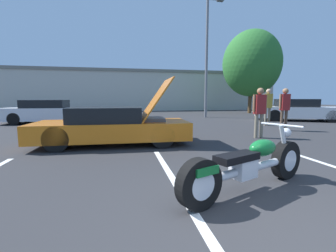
# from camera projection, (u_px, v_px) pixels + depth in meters

# --- Properties ---
(ground_plane) EXTENTS (80.00, 80.00, 0.00)m
(ground_plane) POSITION_uv_depth(u_px,v_px,m) (295.00, 248.00, 2.08)
(ground_plane) COLOR #2D2D30
(parking_stripe_middle) EXTENTS (0.12, 4.75, 0.01)m
(parking_stripe_middle) POSITION_uv_depth(u_px,v_px,m) (179.00, 188.00, 3.45)
(parking_stripe_middle) COLOR white
(parking_stripe_middle) RESTS_ON ground
(far_building) EXTENTS (32.00, 4.20, 4.40)m
(far_building) POSITION_uv_depth(u_px,v_px,m) (137.00, 90.00, 25.48)
(far_building) COLOR beige
(far_building) RESTS_ON ground
(light_pole) EXTENTS (1.21, 0.28, 8.17)m
(light_pole) POSITION_uv_depth(u_px,v_px,m) (208.00, 53.00, 15.57)
(light_pole) COLOR slate
(light_pole) RESTS_ON ground
(tree_background) EXTENTS (5.11, 5.11, 7.39)m
(tree_background) POSITION_uv_depth(u_px,v_px,m) (252.00, 64.00, 20.15)
(tree_background) COLOR brown
(tree_background) RESTS_ON ground
(motorcycle) EXTENTS (2.48, 1.20, 0.96)m
(motorcycle) POSITION_uv_depth(u_px,v_px,m) (249.00, 165.00, 3.30)
(motorcycle) COLOR black
(motorcycle) RESTS_ON ground
(show_car_hood_open) EXTENTS (4.47, 1.85, 1.97)m
(show_car_hood_open) POSITION_uv_depth(u_px,v_px,m) (114.00, 126.00, 6.68)
(show_car_hood_open) COLOR orange
(show_car_hood_open) RESTS_ON ground
(parked_car_right_row) EXTENTS (5.08, 3.58, 1.32)m
(parked_car_right_row) POSITION_uv_depth(u_px,v_px,m) (298.00, 110.00, 13.62)
(parked_car_right_row) COLOR white
(parked_car_right_row) RESTS_ON ground
(parked_car_left_row) EXTENTS (4.80, 1.87, 1.27)m
(parked_car_left_row) POSITION_uv_depth(u_px,v_px,m) (49.00, 112.00, 12.38)
(parked_car_left_row) COLOR silver
(parked_car_left_row) RESTS_ON ground
(spectator_near_motorcycle) EXTENTS (0.52, 0.24, 1.83)m
(spectator_near_motorcycle) POSITION_uv_depth(u_px,v_px,m) (268.00, 104.00, 11.18)
(spectator_near_motorcycle) COLOR gray
(spectator_near_motorcycle) RESTS_ON ground
(spectator_by_show_car) EXTENTS (0.52, 0.23, 1.72)m
(spectator_by_show_car) POSITION_uv_depth(u_px,v_px,m) (260.00, 108.00, 7.69)
(spectator_by_show_car) COLOR gray
(spectator_by_show_car) RESTS_ON ground
(spectator_midground) EXTENTS (0.52, 0.23, 1.78)m
(spectator_midground) POSITION_uv_depth(u_px,v_px,m) (285.00, 105.00, 9.43)
(spectator_midground) COLOR brown
(spectator_midground) RESTS_ON ground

